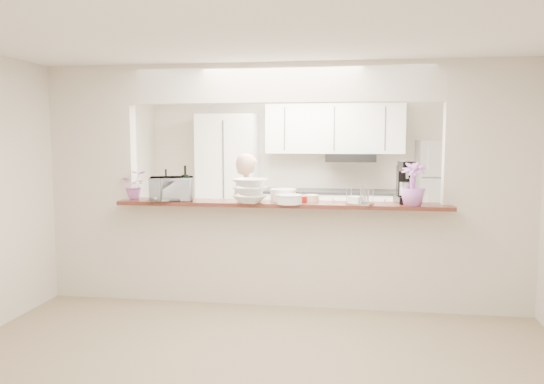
% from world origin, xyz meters
% --- Properties ---
extents(floor, '(6.00, 6.00, 0.00)m').
position_xyz_m(floor, '(0.00, 0.00, 0.00)').
color(floor, gray).
rests_on(floor, ground).
extents(tile_overlay, '(5.00, 2.90, 0.01)m').
position_xyz_m(tile_overlay, '(0.00, 1.55, 0.01)').
color(tile_overlay, beige).
rests_on(tile_overlay, floor).
extents(partition, '(5.00, 0.15, 2.50)m').
position_xyz_m(partition, '(0.00, 0.00, 1.48)').
color(partition, beige).
rests_on(partition, floor).
extents(bar_counter, '(3.40, 0.38, 1.09)m').
position_xyz_m(bar_counter, '(0.00, -0.00, 0.58)').
color(bar_counter, beige).
rests_on(bar_counter, floor).
extents(kitchen_cabinets, '(3.15, 0.62, 2.25)m').
position_xyz_m(kitchen_cabinets, '(-0.19, 2.72, 0.97)').
color(kitchen_cabinets, white).
rests_on(kitchen_cabinets, floor).
extents(refrigerator, '(0.75, 0.70, 1.70)m').
position_xyz_m(refrigerator, '(2.05, 2.65, 0.85)').
color(refrigerator, '#A2A1A6').
rests_on(refrigerator, floor).
extents(flower_left, '(0.35, 0.33, 0.31)m').
position_xyz_m(flower_left, '(-1.60, -0.00, 1.24)').
color(flower_left, '#C769AA').
rests_on(flower_left, bar_counter).
extents(wine_bottle_a, '(0.06, 0.06, 0.32)m').
position_xyz_m(wine_bottle_a, '(-1.27, 0.07, 1.21)').
color(wine_bottle_a, black).
rests_on(wine_bottle_a, bar_counter).
extents(wine_bottle_b, '(0.07, 0.07, 0.37)m').
position_xyz_m(wine_bottle_b, '(-1.00, -0.10, 1.23)').
color(wine_bottle_b, black).
rests_on(wine_bottle_b, bar_counter).
extents(toaster_oven, '(0.52, 0.42, 0.25)m').
position_xyz_m(toaster_oven, '(-1.15, -0.10, 1.21)').
color(toaster_oven, '#B5B6BA').
rests_on(toaster_oven, bar_counter).
extents(serving_bowls, '(0.39, 0.39, 0.24)m').
position_xyz_m(serving_bowls, '(-0.30, -0.17, 1.21)').
color(serving_bowls, white).
rests_on(serving_bowls, bar_counter).
extents(plate_stack_a, '(0.28, 0.28, 0.13)m').
position_xyz_m(plate_stack_a, '(0.01, 0.03, 1.15)').
color(plate_stack_a, white).
rests_on(plate_stack_a, bar_counter).
extents(plate_stack_b, '(0.26, 0.26, 0.09)m').
position_xyz_m(plate_stack_b, '(0.10, -0.19, 1.14)').
color(plate_stack_b, white).
rests_on(plate_stack_b, bar_counter).
extents(red_bowl, '(0.13, 0.13, 0.06)m').
position_xyz_m(red_bowl, '(0.20, -0.03, 1.12)').
color(red_bowl, maroon).
rests_on(red_bowl, bar_counter).
extents(tan_bowl, '(0.15, 0.15, 0.07)m').
position_xyz_m(tan_bowl, '(0.31, 0.02, 1.13)').
color(tan_bowl, beige).
rests_on(tan_bowl, bar_counter).
extents(utensil_caddy, '(0.28, 0.23, 0.23)m').
position_xyz_m(utensil_caddy, '(0.79, -0.15, 1.19)').
color(utensil_caddy, silver).
rests_on(utensil_caddy, bar_counter).
extents(stand_mixer, '(0.22, 0.31, 0.42)m').
position_xyz_m(stand_mixer, '(1.25, 0.06, 1.28)').
color(stand_mixer, black).
rests_on(stand_mixer, bar_counter).
extents(flower_right, '(0.26, 0.26, 0.42)m').
position_xyz_m(flower_right, '(1.30, -0.15, 1.30)').
color(flower_right, '#BE70D1').
rests_on(flower_right, bar_counter).
extents(person, '(0.67, 0.64, 1.53)m').
position_xyz_m(person, '(-0.60, 1.24, 0.77)').
color(person, tan).
rests_on(person, floor).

